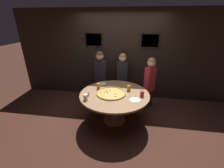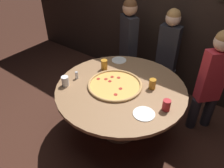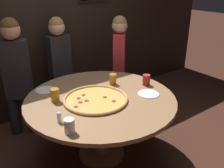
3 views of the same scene
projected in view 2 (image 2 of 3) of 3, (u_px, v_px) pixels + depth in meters
The scene contains 14 objects.
ground_plane at pixel (120, 129), 3.07m from camera, with size 24.00×24.00×0.00m, color #422319.
back_wall at pixel (176, 12), 3.21m from camera, with size 6.40×0.08×2.60m.
dining_table at pixel (121, 95), 2.72m from camera, with size 1.58×1.58×0.74m.
giant_pizza at pixel (115, 85), 2.66m from camera, with size 0.67×0.67×0.03m.
drink_cup_centre_back at pixel (104, 65), 2.94m from camera, with size 0.09×0.09×0.14m, color #BC7A23.
drink_cup_far_left at pixel (152, 84), 2.58m from camera, with size 0.08×0.08×0.13m, color #BC7A23.
drink_cup_beside_pizza at pixel (65, 81), 2.63m from camera, with size 0.09×0.09×0.13m, color white.
drink_cup_far_right at pixel (166, 105), 2.28m from camera, with size 0.09×0.09×0.13m, color #B22328.
white_plate_beside_cup at pixel (144, 114), 2.26m from camera, with size 0.23×0.23×0.01m, color white.
white_plate_near_front at pixel (119, 60), 3.17m from camera, with size 0.21×0.21×0.01m, color white.
condiment_shaker at pixel (77, 75), 2.77m from camera, with size 0.04×0.04×0.10m.
diner_far_right at pixel (168, 50), 3.29m from camera, with size 0.36×0.21×1.43m.
diner_far_left at pixel (128, 40), 3.49m from camera, with size 0.39×0.30×1.50m.
diner_side_right at pixel (212, 78), 2.68m from camera, with size 0.33×0.35×1.42m.
Camera 2 is at (1.20, -1.76, 2.31)m, focal length 35.00 mm.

